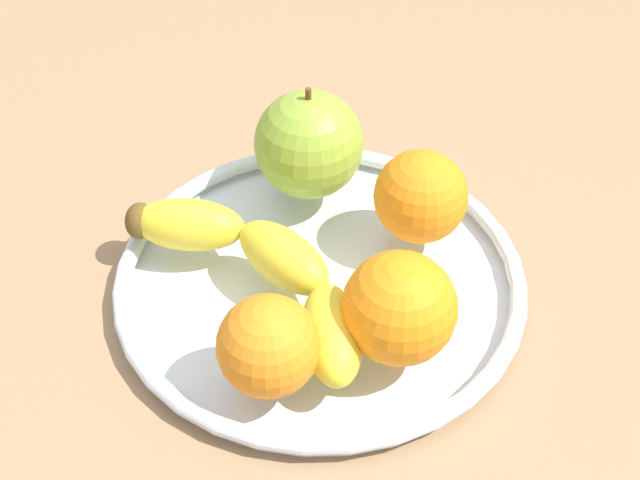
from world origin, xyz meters
TOP-DOWN VIEW (x-y plane):
  - ground_plane at (0.00, 0.00)cm, footprint 113.64×113.64cm
  - fruit_bowl at (0.00, 0.00)cm, footprint 28.90×28.90cm
  - banana at (0.68, 4.24)cm, footprint 21.93×11.59cm
  - apple at (8.31, -3.79)cm, footprint 8.18×8.18cm
  - orange_front_right at (-8.26, -0.93)cm, footprint 7.26×7.26cm
  - orange_back_left at (-6.57, 7.30)cm, footprint 6.35×6.35cm
  - orange_front_left at (0.28, -8.19)cm, footprint 6.72×6.72cm

SIDE VIEW (x-z plane):
  - ground_plane at x=0.00cm, z-range -4.00..0.00cm
  - fruit_bowl at x=0.00cm, z-range 0.02..1.82cm
  - banana at x=0.68cm, z-range 1.80..5.55cm
  - orange_back_left at x=-6.57cm, z-range 1.80..8.15cm
  - orange_front_left at x=0.28cm, z-range 1.80..8.52cm
  - orange_front_right at x=-8.26cm, z-range 1.80..9.06cm
  - apple at x=8.31cm, z-range 1.40..10.38cm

